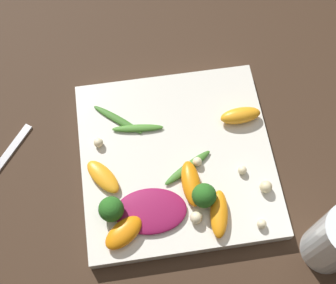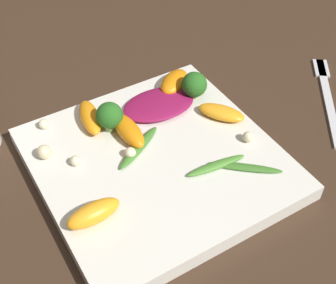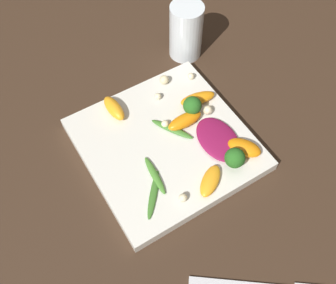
{
  "view_description": "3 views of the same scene",
  "coord_description": "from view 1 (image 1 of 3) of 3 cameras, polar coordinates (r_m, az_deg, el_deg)",
  "views": [
    {
      "loc": [
        -0.05,
        -0.25,
        0.63
      ],
      "look_at": [
        -0.01,
        0.02,
        0.03
      ],
      "focal_mm": 50.0,
      "sensor_mm": 36.0,
      "label": 1
    },
    {
      "loc": [
        0.18,
        0.33,
        0.42
      ],
      "look_at": [
        -0.01,
        0.0,
        0.04
      ],
      "focal_mm": 50.0,
      "sensor_mm": 36.0,
      "label": 2
    },
    {
      "loc": [
        -0.31,
        0.19,
        0.58
      ],
      "look_at": [
        -0.02,
        0.0,
        0.04
      ],
      "focal_mm": 42.0,
      "sensor_mm": 36.0,
      "label": 3
    }
  ],
  "objects": [
    {
      "name": "arugula_sprig_0",
      "position": [
        0.69,
        -6.14,
        2.74
      ],
      "size": [
        0.07,
        0.06,
        0.01
      ],
      "color": "#3D7528",
      "rests_on": "plate"
    },
    {
      "name": "broccoli_floret_1",
      "position": [
        0.62,
        -6.94,
        -8.15
      ],
      "size": [
        0.03,
        0.03,
        0.04
      ],
      "color": "#7A9E51",
      "rests_on": "plate"
    },
    {
      "name": "ground_plane",
      "position": [
        0.68,
        1.03,
        -2.4
      ],
      "size": [
        2.4,
        2.4,
        0.0
      ],
      "primitive_type": "plane",
      "color": "#382619"
    },
    {
      "name": "orange_segment_2",
      "position": [
        0.65,
        -7.93,
        -4.21
      ],
      "size": [
        0.06,
        0.06,
        0.01
      ],
      "color": "orange",
      "rests_on": "plate"
    },
    {
      "name": "orange_segment_4",
      "position": [
        0.62,
        -5.43,
        -10.95
      ],
      "size": [
        0.06,
        0.06,
        0.02
      ],
      "color": "orange",
      "rests_on": "plate"
    },
    {
      "name": "arugula_sprig_2",
      "position": [
        0.65,
        2.42,
        -3.14
      ],
      "size": [
        0.08,
        0.05,
        0.01
      ],
      "color": "#3D7528",
      "rests_on": "plate"
    },
    {
      "name": "radicchio_leaf_0",
      "position": [
        0.63,
        -2.12,
        -8.41
      ],
      "size": [
        0.1,
        0.07,
        0.01
      ],
      "color": "maroon",
      "rests_on": "plate"
    },
    {
      "name": "macadamia_nut_5",
      "position": [
        0.65,
        3.59,
        -2.41
      ],
      "size": [
        0.01,
        0.01,
        0.01
      ],
      "color": "beige",
      "rests_on": "plate"
    },
    {
      "name": "macadamia_nut_4",
      "position": [
        0.63,
        3.47,
        -9.21
      ],
      "size": [
        0.02,
        0.02,
        0.02
      ],
      "color": "beige",
      "rests_on": "plate"
    },
    {
      "name": "arugula_sprig_1",
      "position": [
        0.68,
        -3.71,
        1.69
      ],
      "size": [
        0.08,
        0.02,
        0.01
      ],
      "color": "#47842D",
      "rests_on": "plate"
    },
    {
      "name": "plate",
      "position": [
        0.67,
        1.05,
        -2.07
      ],
      "size": [
        0.27,
        0.27,
        0.02
      ],
      "color": "silver",
      "rests_on": "ground_plane"
    },
    {
      "name": "orange_segment_0",
      "position": [
        0.63,
        6.25,
        -8.69
      ],
      "size": [
        0.04,
        0.07,
        0.02
      ],
      "color": "orange",
      "rests_on": "plate"
    },
    {
      "name": "macadamia_nut_2",
      "position": [
        0.65,
        11.86,
        -5.36
      ],
      "size": [
        0.02,
        0.02,
        0.02
      ],
      "color": "beige",
      "rests_on": "plate"
    },
    {
      "name": "macadamia_nut_1",
      "position": [
        0.67,
        -8.48,
        -0.08
      ],
      "size": [
        0.01,
        0.01,
        0.01
      ],
      "color": "beige",
      "rests_on": "plate"
    },
    {
      "name": "orange_segment_1",
      "position": [
        0.69,
        8.81,
        3.22
      ],
      "size": [
        0.06,
        0.03,
        0.02
      ],
      "color": "orange",
      "rests_on": "plate"
    },
    {
      "name": "macadamia_nut_3",
      "position": [
        0.64,
        11.35,
        -9.77
      ],
      "size": [
        0.01,
        0.01,
        0.01
      ],
      "color": "beige",
      "rests_on": "plate"
    },
    {
      "name": "orange_segment_3",
      "position": [
        0.64,
        2.84,
        -5.06
      ],
      "size": [
        0.03,
        0.07,
        0.02
      ],
      "color": "orange",
      "rests_on": "plate"
    },
    {
      "name": "broccoli_floret_0",
      "position": [
        0.62,
        4.42,
        -6.56
      ],
      "size": [
        0.03,
        0.03,
        0.04
      ],
      "color": "#7A9E51",
      "rests_on": "plate"
    },
    {
      "name": "macadamia_nut_0",
      "position": [
        0.66,
        9.05,
        -3.41
      ],
      "size": [
        0.01,
        0.01,
        0.01
      ],
      "color": "beige",
      "rests_on": "plate"
    }
  ]
}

